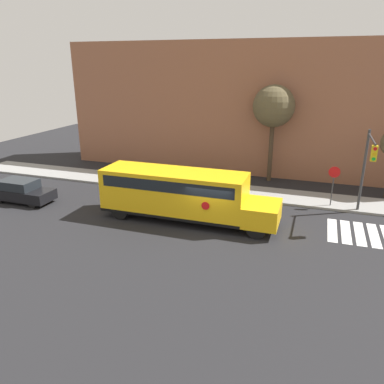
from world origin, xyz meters
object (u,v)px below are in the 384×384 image
Objects in this scene: stop_sign at (333,181)px; traffic_light at (367,163)px; tree_near_sidewalk at (274,107)px; school_bus at (180,192)px; parked_car at (22,191)px.

stop_sign is 0.53× the size of traffic_light.
tree_near_sidewalk reaches higher than stop_sign.
traffic_light is (9.94, 3.52, 1.73)m from school_bus.
stop_sign is 2.65m from traffic_light.
tree_near_sidewalk is (-4.52, 4.65, 3.88)m from stop_sign.
tree_near_sidewalk reaches higher than traffic_light.
tree_near_sidewalk is at bearing 68.11° from school_bus.
parked_car is (-10.95, -0.58, -0.94)m from school_bus.
school_bus is 11.02m from tree_near_sidewalk.
tree_near_sidewalk is (3.83, 9.53, 3.99)m from school_bus.
traffic_light is at bearing -40.49° from stop_sign.
stop_sign is at bearing -45.81° from tree_near_sidewalk.
stop_sign is (8.35, 4.88, 0.11)m from school_bus.
tree_near_sidewalk reaches higher than parked_car.
stop_sign is 0.37× the size of tree_near_sidewalk.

